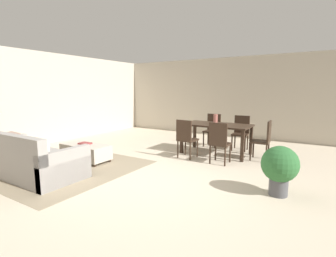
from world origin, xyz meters
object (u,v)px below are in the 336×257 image
(dining_chair_far_left, at_px, (213,128))
(dining_table, at_px, (216,128))
(dining_chair_near_right, at_px, (219,141))
(couch, at_px, (28,160))
(potted_plant, at_px, (280,167))
(dining_chair_far_right, at_px, (241,131))
(vase_centerpiece, at_px, (216,119))
(ottoman_table, at_px, (86,151))
(dining_chair_near_left, at_px, (186,137))
(dining_chair_head_east, at_px, (264,138))
(book_on_ottoman, at_px, (85,143))

(dining_chair_far_left, bearing_deg, dining_table, -62.88)
(dining_chair_near_right, bearing_deg, dining_chair_far_left, 116.41)
(couch, relative_size, dining_chair_near_right, 2.44)
(couch, relative_size, potted_plant, 2.90)
(couch, xyz_separation_m, dining_chair_far_right, (2.83, 4.22, 0.23))
(dining_chair_near_right, distance_m, vase_centerpiece, 1.04)
(dining_chair_near_right, bearing_deg, dining_chair_far_right, 89.68)
(couch, height_order, dining_table, couch)
(dining_chair_far_right, distance_m, vase_centerpiece, 0.93)
(ottoman_table, bearing_deg, dining_chair_far_left, 58.77)
(vase_centerpiece, height_order, potted_plant, vase_centerpiece)
(dining_table, distance_m, dining_chair_near_left, 0.91)
(dining_table, height_order, dining_chair_far_right, dining_chair_far_right)
(dining_chair_head_east, xyz_separation_m, potted_plant, (0.61, -1.90, -0.06))
(vase_centerpiece, distance_m, book_on_ottoman, 3.21)
(ottoman_table, xyz_separation_m, dining_table, (2.27, 2.19, 0.45))
(ottoman_table, relative_size, dining_chair_far_right, 1.26)
(dining_chair_near_left, distance_m, potted_plant, 2.50)
(dining_chair_near_right, relative_size, book_on_ottoman, 3.54)
(dining_chair_head_east, bearing_deg, ottoman_table, -147.64)
(dining_chair_head_east, bearing_deg, dining_chair_far_left, 151.71)
(book_on_ottoman, bearing_deg, dining_chair_head_east, 31.99)
(ottoman_table, xyz_separation_m, potted_plant, (4.05, 0.28, 0.24))
(couch, bearing_deg, dining_chair_head_east, 43.59)
(couch, height_order, dining_chair_far_left, dining_chair_far_left)
(potted_plant, bearing_deg, dining_chair_far_left, 128.67)
(dining_table, relative_size, dining_chair_near_right, 1.82)
(dining_chair_near_right, distance_m, dining_chair_far_right, 1.60)
(dining_chair_far_right, xyz_separation_m, dining_chair_head_east, (0.76, -0.80, 0.00))
(ottoman_table, height_order, potted_plant, potted_plant)
(couch, height_order, dining_chair_near_right, dining_chair_near_right)
(dining_chair_near_left, height_order, dining_chair_near_right, same)
(couch, relative_size, dining_chair_near_left, 2.44)
(couch, distance_m, dining_table, 4.22)
(dining_chair_far_left, distance_m, potted_plant, 3.54)
(dining_chair_near_right, height_order, dining_chair_far_right, same)
(dining_chair_near_left, height_order, vase_centerpiece, vase_centerpiece)
(dining_chair_far_right, bearing_deg, book_on_ottoman, -132.43)
(couch, relative_size, vase_centerpiece, 9.37)
(ottoman_table, height_order, dining_chair_near_right, dining_chair_near_right)
(dining_table, relative_size, dining_chair_far_left, 1.82)
(dining_chair_near_left, relative_size, dining_chair_far_right, 1.00)
(dining_table, relative_size, dining_chair_near_left, 1.82)
(dining_table, distance_m, vase_centerpiece, 0.22)
(couch, xyz_separation_m, book_on_ottoman, (0.12, 1.25, 0.11))
(dining_chair_head_east, bearing_deg, dining_table, 179.28)
(dining_chair_far_left, bearing_deg, vase_centerpiece, -63.94)
(dining_chair_near_left, relative_size, dining_chair_far_left, 1.00)
(dining_chair_far_right, distance_m, potted_plant, 3.03)
(dining_chair_near_left, distance_m, dining_chair_far_right, 1.78)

